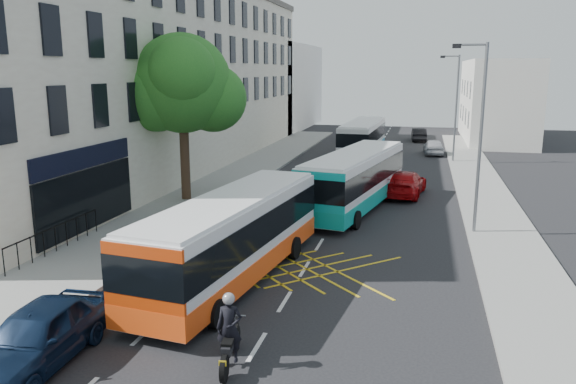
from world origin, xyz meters
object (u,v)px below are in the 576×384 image
Objects in this scene: bus_near at (233,237)px; bus_mid at (355,180)px; distant_car_silver at (434,147)px; street_tree at (182,84)px; bus_far at (363,138)px; parked_car_blue at (38,336)px; distant_car_dark at (419,134)px; distant_car_grey at (358,135)px; red_hatchback at (405,183)px; lamp_near at (479,129)px; parked_car_silver at (201,223)px; lamp_far at (455,103)px; motorbike at (230,332)px.

bus_near is 0.98× the size of bus_mid.
distant_car_silver is (4.22, 20.79, -0.91)m from bus_mid.
street_tree reaches higher than bus_far.
distant_car_silver is at bearing 57.63° from street_tree.
bus_far is 2.74× the size of distant_car_silver.
parked_car_blue reaches higher than distant_car_dark.
bus_near is 2.69× the size of distant_car_dark.
bus_near is 7.06m from parked_car_blue.
distant_car_grey is (-3.05, 28.52, -0.91)m from bus_mid.
red_hatchback is 25.16m from distant_car_grey.
street_tree is 1.80× the size of red_hatchback.
bus_far is at bearing 22.22° from distant_car_silver.
distant_car_grey is at bearing 78.03° from street_tree.
lamp_near is 7.14m from bus_mid.
distant_car_grey is 6.14m from distant_car_dark.
lamp_near is 22.62m from bus_far.
street_tree is at bearing 53.72° from distant_car_silver.
red_hatchback is at bearing 113.31° from lamp_near.
bus_near is 4.84m from parked_car_silver.
red_hatchback is 1.23× the size of distant_car_dark.
lamp_far is 1.71× the size of distant_car_grey.
distant_car_silver is 9.41m from distant_car_dark.
bus_mid is (-5.54, 3.30, -3.05)m from lamp_near.
lamp_far is at bearing 70.39° from motorbike.
distant_car_grey is (-8.59, 11.82, -3.97)m from lamp_far.
distant_car_dark is (-2.65, 33.40, -3.96)m from lamp_near.
parked_car_blue is 0.93× the size of parked_car_silver.
bus_mid is 18.04m from bus_far.
parked_car_blue is (-4.05, -35.35, -0.79)m from bus_far.
parked_car_blue is 22.78m from red_hatchback.
bus_far is 4.95× the size of motorbike.
bus_near is at bearing -137.50° from lamp_near.
bus_mid is 30.25m from distant_car_dark.
red_hatchback is 1.04× the size of distant_car_grey.
red_hatchback is at bearing 72.02° from motorbike.
bus_mid is 2.31× the size of distant_car_grey.
parked_car_blue is at bearing -96.50° from parked_car_silver.
bus_far is at bearing 74.31° from parked_car_silver.
distant_car_grey is 1.22× the size of distant_car_silver.
parked_car_blue is at bearing 76.38° from distant_car_dark.
motorbike reaches higher than parked_car_blue.
street_tree is 4.14× the size of motorbike.
red_hatchback is at bearing -82.05° from distant_car_grey.
distant_car_grey is at bearing -70.36° from red_hatchback.
red_hatchback reaches higher than distant_car_grey.
distant_car_silver is (13.39, 21.12, -5.64)m from street_tree.
lamp_far is at bearing -96.68° from red_hatchback.
distant_car_grey is (-1.54, 10.55, -0.89)m from bus_far.
lamp_far reaches higher than distant_car_silver.
distant_car_silver is (7.02, 31.72, -0.89)m from bus_near.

